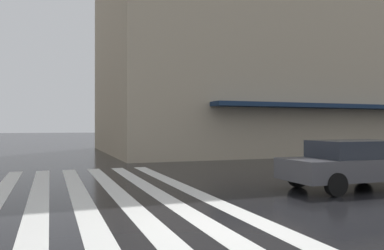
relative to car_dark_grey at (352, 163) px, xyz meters
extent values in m
plane|color=black|center=(-2.50, 5.56, -0.76)|extent=(220.00, 220.00, 0.00)
cube|color=silver|center=(1.50, 4.52, -0.75)|extent=(13.00, 0.50, 0.01)
cube|color=silver|center=(1.50, 5.52, -0.75)|extent=(13.00, 0.50, 0.01)
cube|color=silver|center=(1.50, 6.52, -0.75)|extent=(13.00, 0.50, 0.01)
cube|color=silver|center=(1.50, 7.52, -0.75)|extent=(13.00, 0.50, 0.01)
cube|color=silver|center=(1.50, 8.52, -0.75)|extent=(13.00, 0.50, 0.01)
cube|color=tan|center=(17.29, -9.99, 8.50)|extent=(14.58, 29.36, 18.51)
cube|color=#192D4C|center=(9.40, -9.99, 2.24)|extent=(1.20, 20.55, 0.24)
cube|color=#4C4C51|center=(0.00, 0.04, -0.15)|extent=(1.75, 4.10, 0.60)
cube|color=#232833|center=(0.00, -0.11, 0.40)|extent=(1.54, 2.46, 0.50)
cylinder|color=black|center=(-0.82, 1.29, -0.45)|extent=(0.20, 0.62, 0.62)
cylinder|color=black|center=(0.83, 1.29, -0.45)|extent=(0.20, 0.62, 0.62)
cylinder|color=black|center=(0.83, -1.21, -0.45)|extent=(0.20, 0.62, 0.62)
camera|label=1|loc=(-8.95, 8.25, 1.06)|focal=36.28mm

